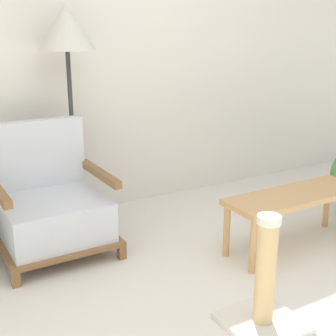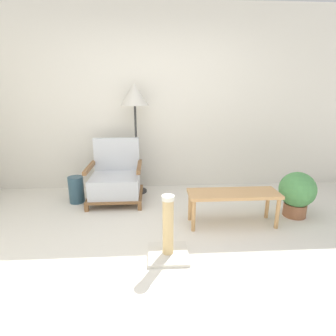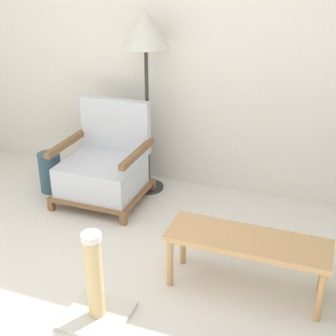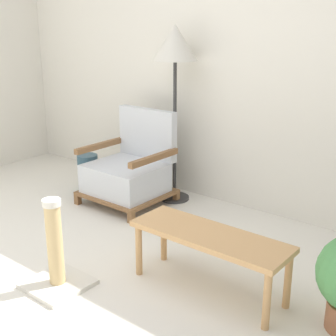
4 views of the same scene
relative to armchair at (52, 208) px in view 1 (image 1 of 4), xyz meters
name	(u,v)px [view 1 (image 1 of 4)]	position (x,y,z in m)	size (l,w,h in m)	color
wall_back	(97,40)	(0.61, 0.60, 1.05)	(8.00, 0.06, 2.70)	silver
armchair	(52,208)	(0.00, 0.00, 0.00)	(0.73, 0.67, 0.85)	brown
floor_lamp	(67,38)	(0.28, 0.32, 1.07)	(0.40, 0.40, 1.60)	#2D2D2D
coffee_table	(296,201)	(1.41, -0.79, 0.03)	(1.02, 0.34, 0.39)	tan
scratching_post	(264,292)	(0.64, -1.36, -0.11)	(0.37, 0.37, 0.60)	beige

